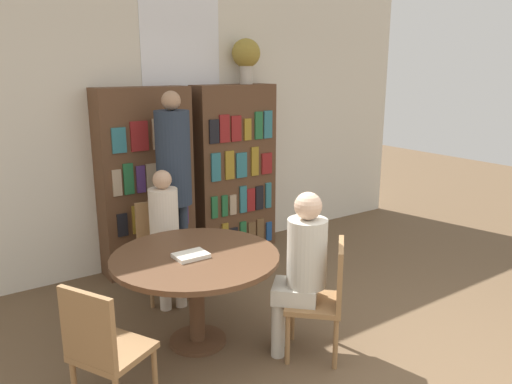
{
  "coord_description": "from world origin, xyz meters",
  "views": [
    {
      "loc": [
        -2.43,
        -1.56,
        2.1
      ],
      "look_at": [
        -0.09,
        1.83,
        1.05
      ],
      "focal_mm": 35.0,
      "sensor_mm": 36.0,
      "label": 1
    }
  ],
  "objects": [
    {
      "name": "chair_near_camera",
      "position": [
        -1.68,
        1.12,
        0.49
      ],
      "size": [
        0.54,
        0.54,
        0.88
      ],
      "rotation": [
        0.0,
        0.0,
        -1.09
      ],
      "color": "olive",
      "rests_on": "ground_plane"
    },
    {
      "name": "librarian_standing",
      "position": [
        -0.45,
        2.66,
        1.17
      ],
      "size": [
        0.33,
        0.6,
        1.88
      ],
      "color": "#232D3D",
      "rests_on": "ground_plane"
    },
    {
      "name": "chair_left_side",
      "position": [
        -0.67,
        2.52,
        0.49
      ],
      "size": [
        0.46,
        0.46,
        0.88
      ],
      "rotation": [
        0.0,
        0.0,
        -3.29
      ],
      "color": "olive",
      "rests_on": "ground_plane"
    },
    {
      "name": "chair_far_side",
      "position": [
        -0.13,
        0.88,
        0.49
      ],
      "size": [
        0.57,
        0.57,
        0.88
      ],
      "rotation": [
        0.0,
        0.0,
        0.79
      ],
      "color": "olive",
      "rests_on": "ground_plane"
    },
    {
      "name": "seated_reader_left",
      "position": [
        -0.7,
        2.34,
        0.68
      ],
      "size": [
        0.3,
        0.39,
        1.22
      ],
      "rotation": [
        0.0,
        0.0,
        -3.29
      ],
      "color": "beige",
      "rests_on": "ground_plane"
    },
    {
      "name": "bookshelf_left",
      "position": [
        -0.53,
        3.16,
        0.94
      ],
      "size": [
        0.95,
        0.34,
        1.89
      ],
      "color": "brown",
      "rests_on": "ground_plane"
    },
    {
      "name": "bookshelf_right",
      "position": [
        0.53,
        3.16,
        0.94
      ],
      "size": [
        0.95,
        0.34,
        1.89
      ],
      "color": "brown",
      "rests_on": "ground_plane"
    },
    {
      "name": "flower_vase",
      "position": [
        0.71,
        3.16,
        2.2
      ],
      "size": [
        0.31,
        0.31,
        0.49
      ],
      "color": "#B7AD9E",
      "rests_on": "bookshelf_right"
    },
    {
      "name": "reading_table",
      "position": [
        -0.82,
        1.56,
        0.62
      ],
      "size": [
        1.26,
        1.26,
        0.73
      ],
      "color": "brown",
      "rests_on": "ground_plane"
    },
    {
      "name": "wall_back",
      "position": [
        0.0,
        3.35,
        1.51
      ],
      "size": [
        6.4,
        0.07,
        3.0
      ],
      "color": "beige",
      "rests_on": "ground_plane"
    },
    {
      "name": "open_book_on_table",
      "position": [
        -0.87,
        1.54,
        0.74
      ],
      "size": [
        0.24,
        0.18,
        0.03
      ],
      "color": "silver",
      "rests_on": "reading_table"
    },
    {
      "name": "seated_reader_right",
      "position": [
        -0.25,
        1.01,
        0.72
      ],
      "size": [
        0.43,
        0.43,
        1.25
      ],
      "rotation": [
        0.0,
        0.0,
        0.79
      ],
      "color": "beige",
      "rests_on": "ground_plane"
    }
  ]
}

